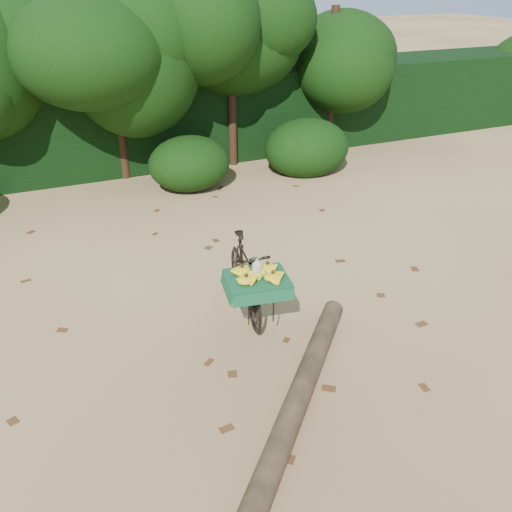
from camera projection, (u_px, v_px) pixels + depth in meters
name	position (u px, v px, depth m)	size (l,w,h in m)	color
ground	(181.00, 326.00, 6.38)	(80.00, 80.00, 0.00)	tan
vendor_bicycle	(245.00, 276.00, 6.47)	(0.83, 1.72, 0.94)	black
fallen_log	(300.00, 395.00, 5.18)	(0.23, 0.23, 3.15)	brown
hedge_backdrop	(88.00, 126.00, 11.05)	(26.00, 1.80, 1.80)	black
tree_row	(49.00, 79.00, 9.66)	(14.50, 2.00, 4.00)	black
bush_clumps	(137.00, 173.00, 9.82)	(8.80, 1.70, 0.90)	black
leaf_litter	(166.00, 299.00, 6.90)	(7.00, 7.30, 0.01)	#4E2E14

